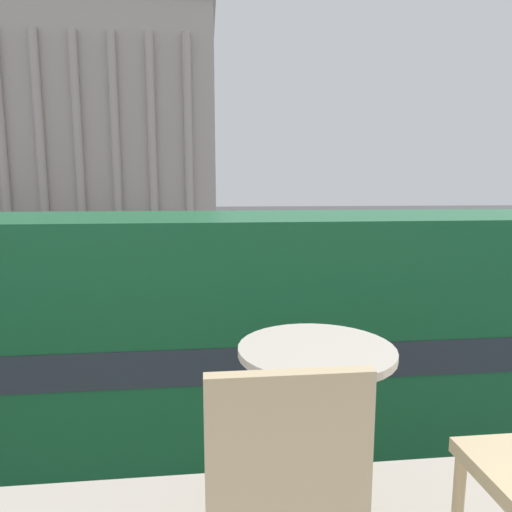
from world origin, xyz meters
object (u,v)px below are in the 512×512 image
at_px(double_decker_bus, 212,340).
at_px(plaza_building_left, 94,121).
at_px(pedestrian_olive, 255,252).
at_px(pedestrian_grey, 397,267).
at_px(cafe_dining_table, 315,395).
at_px(cafe_chair_0, 281,495).
at_px(traffic_light_mid, 234,236).
at_px(traffic_light_near, 291,261).

xyz_separation_m(double_decker_bus, plaza_building_left, (-13.84, 54.15, 10.28)).
bearing_deg(pedestrian_olive, double_decker_bus, 172.46).
height_order(double_decker_bus, pedestrian_olive, double_decker_bus).
bearing_deg(plaza_building_left, pedestrian_olive, -65.51).
xyz_separation_m(plaza_building_left, pedestrian_grey, (22.08, -41.59, -11.60)).
height_order(cafe_dining_table, cafe_chair_0, cafe_chair_0).
relative_size(traffic_light_mid, pedestrian_grey, 2.08).
bearing_deg(cafe_chair_0, cafe_dining_table, 61.17).
bearing_deg(traffic_light_near, cafe_dining_table, -100.11).
relative_size(cafe_dining_table, traffic_light_mid, 0.22).
relative_size(cafe_dining_table, pedestrian_olive, 0.46).
bearing_deg(traffic_light_near, pedestrian_olive, 89.07).
distance_m(cafe_chair_0, traffic_light_near, 11.93).
relative_size(plaza_building_left, pedestrian_grey, 18.70).
distance_m(double_decker_bus, pedestrian_grey, 15.09).
bearing_deg(pedestrian_grey, plaza_building_left, 48.67).
bearing_deg(double_decker_bus, traffic_light_mid, 87.04).
bearing_deg(cafe_dining_table, pedestrian_olive, 84.59).
relative_size(double_decker_bus, traffic_light_near, 3.22).
bearing_deg(cafe_dining_table, pedestrian_grey, 65.48).
height_order(traffic_light_mid, pedestrian_olive, traffic_light_mid).
relative_size(double_decker_bus, cafe_chair_0, 12.48).
xyz_separation_m(traffic_light_near, traffic_light_mid, (-1.16, 7.96, -0.10)).
distance_m(cafe_dining_table, cafe_chair_0, 0.58).
bearing_deg(pedestrian_grey, traffic_light_mid, 96.53).
bearing_deg(pedestrian_olive, cafe_dining_table, 174.94).
distance_m(traffic_light_near, traffic_light_mid, 8.04).
height_order(cafe_dining_table, traffic_light_near, cafe_dining_table).
bearing_deg(double_decker_bus, cafe_chair_0, -86.82).
distance_m(double_decker_bus, cafe_dining_table, 4.94).
distance_m(traffic_light_near, pedestrian_olive, 11.92).
xyz_separation_m(double_decker_bus, pedestrian_grey, (8.24, 12.56, -1.32)).
bearing_deg(plaza_building_left, double_decker_bus, -75.66).
bearing_deg(pedestrian_olive, traffic_light_mid, 161.16).
xyz_separation_m(double_decker_bus, pedestrian_olive, (2.53, 18.22, -1.34)).
distance_m(pedestrian_olive, pedestrian_grey, 8.04).
distance_m(double_decker_bus, plaza_building_left, 56.83).
distance_m(traffic_light_mid, pedestrian_olive, 4.31).
bearing_deg(pedestrian_olive, pedestrian_grey, -134.36).
xyz_separation_m(traffic_light_near, pedestrian_grey, (5.91, 6.17, -1.39)).
height_order(double_decker_bus, traffic_light_near, double_decker_bus).
relative_size(traffic_light_near, pedestrian_grey, 2.17).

